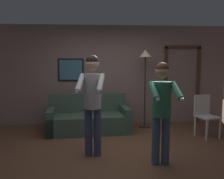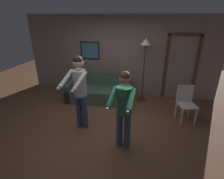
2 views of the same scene
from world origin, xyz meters
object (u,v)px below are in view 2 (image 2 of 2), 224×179
(person_standing_left, at_px, (79,86))
(person_standing_right, at_px, (124,105))
(dining_chair_distant, at_px, (186,101))
(torchiere_lamp, at_px, (145,51))
(couch, at_px, (98,92))

(person_standing_left, xyz_separation_m, person_standing_right, (1.10, -0.46, -0.09))
(person_standing_right, bearing_deg, dining_chair_distant, 45.81)
(torchiere_lamp, bearing_deg, person_standing_left, -125.25)
(couch, height_order, torchiere_lamp, torchiere_lamp)
(torchiere_lamp, distance_m, dining_chair_distant, 1.82)
(person_standing_left, distance_m, dining_chair_distant, 2.71)
(torchiere_lamp, relative_size, person_standing_left, 1.10)
(couch, distance_m, torchiere_lamp, 1.95)
(couch, distance_m, dining_chair_distant, 2.65)
(dining_chair_distant, bearing_deg, person_standing_left, -158.85)
(person_standing_left, height_order, person_standing_right, person_standing_left)
(dining_chair_distant, bearing_deg, person_standing_right, -134.19)
(person_standing_left, bearing_deg, torchiere_lamp, 54.75)
(torchiere_lamp, xyz_separation_m, person_standing_right, (-0.21, -2.31, -0.60))
(couch, bearing_deg, person_standing_left, -86.43)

